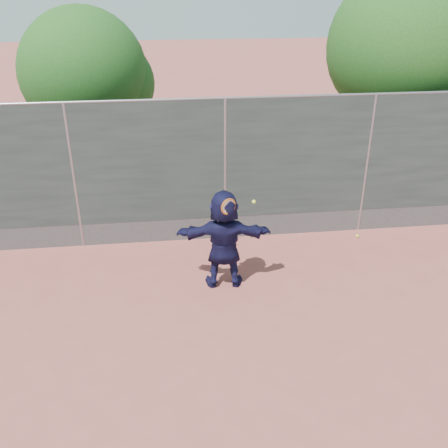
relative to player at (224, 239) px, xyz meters
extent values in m
plane|color=#9E4C42|center=(0.24, -1.71, -0.92)|extent=(80.00, 80.00, 0.00)
imported|color=#141438|center=(0.00, 0.00, 0.00)|extent=(1.74, 0.67, 1.83)
sphere|color=#CEED34|center=(3.09, 1.42, -0.88)|extent=(0.07, 0.07, 0.07)
cube|color=#38423D|center=(0.24, 1.79, 0.83)|extent=(20.00, 0.04, 2.50)
cube|color=slate|center=(0.24, 1.79, -0.67)|extent=(20.00, 0.03, 0.50)
cylinder|color=gray|center=(0.24, 1.79, 2.08)|extent=(20.00, 0.05, 0.05)
cylinder|color=gray|center=(-2.76, 1.79, 0.58)|extent=(0.06, 0.06, 3.00)
cylinder|color=gray|center=(0.24, 1.79, 0.58)|extent=(0.06, 0.06, 3.00)
cylinder|color=gray|center=(3.24, 1.79, 0.58)|extent=(0.06, 0.06, 3.00)
torus|color=#C05A12|center=(0.05, -0.20, 0.73)|extent=(0.27, 0.16, 0.29)
cylinder|color=beige|center=(0.05, -0.20, 0.73)|extent=(0.22, 0.12, 0.25)
cylinder|color=black|center=(0.00, -0.18, 0.53)|extent=(0.09, 0.13, 0.33)
sphere|color=#CEED34|center=(0.49, -0.12, 0.75)|extent=(0.07, 0.07, 0.07)
cylinder|color=#382314|center=(4.74, 3.99, 0.38)|extent=(0.28, 0.28, 2.60)
sphere|color=#23561C|center=(4.74, 3.99, 2.67)|extent=(3.60, 3.60, 3.60)
sphere|color=#23561C|center=(5.46, 4.19, 2.31)|extent=(2.52, 2.52, 2.52)
cylinder|color=#382314|center=(-2.76, 4.79, 0.18)|extent=(0.28, 0.28, 2.20)
sphere|color=#23561C|center=(-2.76, 4.79, 2.11)|extent=(3.00, 3.00, 3.00)
sphere|color=#23561C|center=(-2.16, 4.99, 1.81)|extent=(2.10, 2.10, 2.10)
cone|color=#387226|center=(0.49, 1.67, -0.79)|extent=(0.03, 0.03, 0.26)
cone|color=#387226|center=(0.79, 1.69, -0.77)|extent=(0.03, 0.03, 0.30)
cone|color=#387226|center=(0.14, 1.65, -0.81)|extent=(0.03, 0.03, 0.22)
camera|label=1|loc=(-0.94, -7.68, 4.20)|focal=40.00mm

